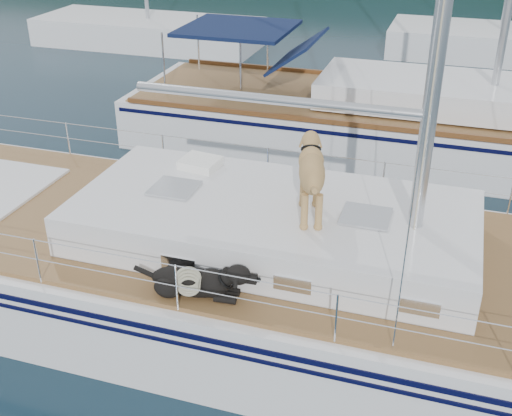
% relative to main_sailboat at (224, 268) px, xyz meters
% --- Properties ---
extents(ground, '(120.00, 120.00, 0.00)m').
position_rel_main_sailboat_xyz_m(ground, '(-0.10, 0.00, -0.68)').
color(ground, black).
rests_on(ground, ground).
extents(main_sailboat, '(12.00, 3.80, 14.01)m').
position_rel_main_sailboat_xyz_m(main_sailboat, '(0.00, 0.00, 0.00)').
color(main_sailboat, white).
rests_on(main_sailboat, ground).
extents(neighbor_sailboat, '(11.00, 3.50, 13.30)m').
position_rel_main_sailboat_xyz_m(neighbor_sailboat, '(1.21, 6.67, -0.05)').
color(neighbor_sailboat, white).
rests_on(neighbor_sailboat, ground).
extents(bg_boat_west, '(8.00, 3.00, 11.65)m').
position_rel_main_sailboat_xyz_m(bg_boat_west, '(-8.10, 14.00, -0.23)').
color(bg_boat_west, white).
rests_on(bg_boat_west, ground).
extents(bg_boat_center, '(7.20, 3.00, 11.65)m').
position_rel_main_sailboat_xyz_m(bg_boat_center, '(3.90, 16.00, -0.23)').
color(bg_boat_center, white).
rests_on(bg_boat_center, ground).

